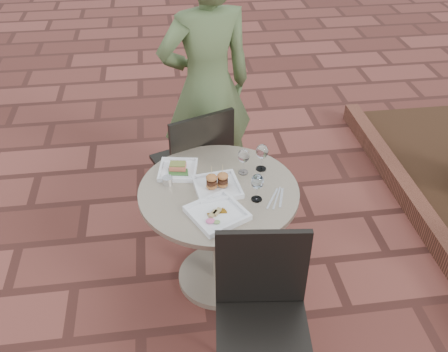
{
  "coord_description": "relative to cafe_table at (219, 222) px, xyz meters",
  "views": [
    {
      "loc": [
        -0.18,
        -2.22,
        2.46
      ],
      "look_at": [
        0.12,
        -0.06,
        0.82
      ],
      "focal_mm": 40.0,
      "sensor_mm": 36.0,
      "label": 1
    }
  ],
  "objects": [
    {
      "name": "steel_ramekin",
      "position": [
        -0.28,
        0.09,
        0.27
      ],
      "size": [
        0.07,
        0.07,
        0.04
      ],
      "primitive_type": "cylinder",
      "rotation": [
        0.0,
        0.0,
        0.16
      ],
      "color": "silver",
      "rests_on": "cafe_table"
    },
    {
      "name": "cutlery_set",
      "position": [
        0.3,
        -0.12,
        0.25
      ],
      "size": [
        0.16,
        0.22,
        0.0
      ],
      "primitive_type": null,
      "rotation": [
        0.0,
        0.0,
        -0.38
      ],
      "color": "silver",
      "rests_on": "cafe_table"
    },
    {
      "name": "chair_near",
      "position": [
        0.12,
        -0.68,
        0.07
      ],
      "size": [
        0.49,
        0.49,
        0.93
      ],
      "rotation": [
        0.0,
        0.0,
        -0.11
      ],
      "color": "black",
      "rests_on": "ground"
    },
    {
      "name": "plate_sliders",
      "position": [
        -0.01,
        0.01,
        0.28
      ],
      "size": [
        0.27,
        0.27,
        0.16
      ],
      "rotation": [
        0.0,
        0.0,
        0.12
      ],
      "color": "white",
      "rests_on": "cafe_table"
    },
    {
      "name": "ground",
      "position": [
        -0.09,
        0.06,
        -0.48
      ],
      "size": [
        60.0,
        60.0,
        0.0
      ],
      "primitive_type": "plane",
      "color": "brown",
      "rests_on": "ground"
    },
    {
      "name": "wine_glass_far",
      "position": [
        0.27,
        0.16,
        0.37
      ],
      "size": [
        0.07,
        0.07,
        0.17
      ],
      "color": "white",
      "rests_on": "cafe_table"
    },
    {
      "name": "diner",
      "position": [
        0.03,
        0.88,
        0.43
      ],
      "size": [
        0.75,
        0.59,
        1.82
      ],
      "primitive_type": "imported",
      "rotation": [
        0.0,
        0.0,
        3.39
      ],
      "color": "#495E33",
      "rests_on": "ground"
    },
    {
      "name": "wine_glass_mid",
      "position": [
        0.16,
        0.14,
        0.36
      ],
      "size": [
        0.07,
        0.07,
        0.16
      ],
      "color": "white",
      "rests_on": "cafe_table"
    },
    {
      "name": "planter_curb",
      "position": [
        1.51,
        0.36,
        -0.41
      ],
      "size": [
        0.12,
        3.0,
        0.15
      ],
      "primitive_type": "cube",
      "color": "brown",
      "rests_on": "ground"
    },
    {
      "name": "plate_tuna",
      "position": [
        -0.04,
        -0.22,
        0.26
      ],
      "size": [
        0.35,
        0.35,
        0.03
      ],
      "rotation": [
        0.0,
        0.0,
        0.46
      ],
      "color": "white",
      "rests_on": "cafe_table"
    },
    {
      "name": "plate_salmon",
      "position": [
        -0.21,
        0.2,
        0.26
      ],
      "size": [
        0.25,
        0.25,
        0.06
      ],
      "rotation": [
        0.0,
        0.0,
        -0.17
      ],
      "color": "white",
      "rests_on": "cafe_table"
    },
    {
      "name": "cafe_table",
      "position": [
        0.0,
        0.0,
        0.0
      ],
      "size": [
        0.9,
        0.9,
        0.73
      ],
      "color": "gray",
      "rests_on": "ground"
    },
    {
      "name": "chair_far",
      "position": [
        -0.08,
        0.57,
        0.07
      ],
      "size": [
        0.57,
        0.57,
        0.93
      ],
      "rotation": [
        0.0,
        0.0,
        3.5
      ],
      "color": "black",
      "rests_on": "ground"
    },
    {
      "name": "wine_glass_right",
      "position": [
        0.19,
        -0.11,
        0.36
      ],
      "size": [
        0.07,
        0.07,
        0.17
      ],
      "color": "white",
      "rests_on": "cafe_table"
    }
  ]
}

